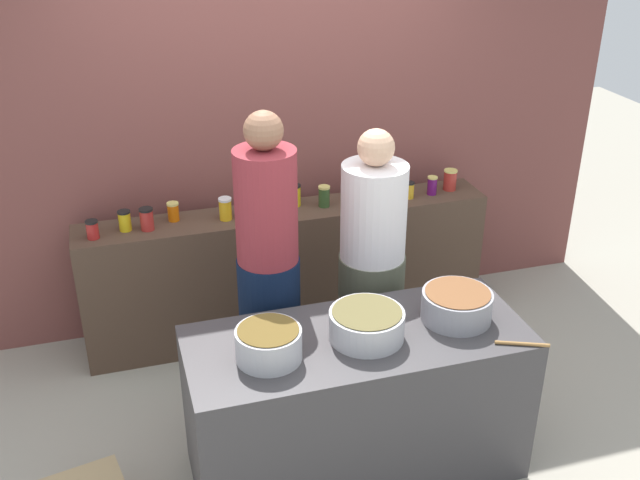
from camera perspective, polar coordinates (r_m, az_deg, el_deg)
ground at (r=4.40m, az=1.35°, el=-14.31°), size 12.00×12.00×0.00m
storefront_wall at (r=4.92m, az=-3.74°, el=10.24°), size 4.80×0.12×3.00m
display_shelf at (r=5.01m, az=-2.46°, el=-2.42°), size 2.70×0.36×0.90m
prep_table at (r=3.92m, az=2.80°, el=-12.44°), size 1.70×0.70×0.84m
preserve_jar_0 at (r=4.62m, az=-17.08°, el=0.78°), size 0.08×0.08×0.11m
preserve_jar_1 at (r=4.67m, az=-14.77°, el=1.45°), size 0.08×0.08×0.13m
preserve_jar_2 at (r=4.64m, az=-13.17°, el=1.58°), size 0.09×0.09×0.14m
preserve_jar_3 at (r=4.73m, az=-11.21°, el=2.16°), size 0.07×0.07×0.12m
preserve_jar_4 at (r=4.69m, az=-7.28°, el=2.40°), size 0.08×0.08×0.14m
preserve_jar_5 at (r=4.70m, az=-5.72°, el=2.35°), size 0.07×0.07×0.12m
preserve_jar_6 at (r=4.76m, az=-4.02°, el=2.90°), size 0.07×0.07×0.14m
preserve_jar_7 at (r=4.85m, az=-1.96°, el=3.46°), size 0.08×0.08×0.15m
preserve_jar_8 at (r=4.84m, az=0.32°, el=3.39°), size 0.08×0.08×0.14m
preserve_jar_9 at (r=4.94m, az=2.78°, el=3.72°), size 0.08×0.08×0.12m
preserve_jar_10 at (r=4.94m, az=4.42°, el=3.73°), size 0.07×0.07×0.13m
preserve_jar_11 at (r=5.01m, az=6.86°, el=3.84°), size 0.07×0.07×0.11m
preserve_jar_12 at (r=5.08m, az=8.61°, el=4.17°), size 0.07×0.07×0.13m
preserve_jar_13 at (r=5.18m, az=9.96°, el=4.58°), size 0.09×0.09×0.14m
cooking_pot_left at (r=3.47m, az=-3.97°, el=-7.99°), size 0.31×0.31×0.16m
cooking_pot_center at (r=3.62m, az=3.60°, el=-6.51°), size 0.37×0.37×0.15m
cooking_pot_right at (r=3.82m, az=10.45°, el=-4.97°), size 0.36×0.36×0.15m
wooden_spoon at (r=3.72m, az=15.27°, el=-7.70°), size 0.25×0.12×0.02m
cook_with_tongs at (r=4.07m, az=-3.94°, el=-3.63°), size 0.34×0.34×1.83m
cook_in_cap at (r=4.33m, az=3.96°, el=-3.06°), size 0.39×0.39×1.66m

